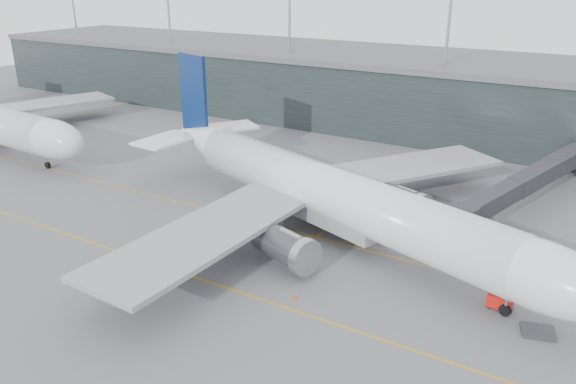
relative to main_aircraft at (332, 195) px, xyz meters
The scene contains 16 objects.
ground 8.75m from the main_aircraft, 159.92° to the left, with size 320.00×320.00×0.00m, color slate.
taxiline_a 8.60m from the main_aircraft, 165.07° to the right, with size 160.00×0.25×0.02m, color #C58D12.
taxiline_b 19.60m from the main_aircraft, 109.68° to the right, with size 160.00×0.25×0.02m, color #C58D12.
taxiline_lead_main 23.04m from the main_aircraft, 93.40° to the left, with size 0.25×60.00×0.02m, color #C58D12.
taxiline_lead_adj 84.52m from the main_aircraft, 164.66° to the left, with size 0.25×60.00×0.02m, color #C58D12.
terminal 60.68m from the main_aircraft, 95.99° to the left, with size 240.00×36.00×29.00m.
main_aircraft is the anchor object (origin of this frame).
jet_bridge 31.65m from the main_aircraft, 51.63° to the left, with size 13.21×43.90×6.22m.
gse_cart 23.89m from the main_aircraft, 16.40° to the right, with size 2.44×1.62×1.61m.
baggage_dolly 28.58m from the main_aircraft, 19.05° to the right, with size 3.00×2.40×0.30m, color #313236.
uld_a 18.31m from the main_aircraft, 131.88° to the left, with size 2.14×1.75×1.86m.
uld_b 17.97m from the main_aircraft, 120.53° to the left, with size 2.72×2.44×2.06m.
uld_c 13.72m from the main_aircraft, 114.11° to the left, with size 2.60×2.38×1.92m.
cone_wing_stbd 17.21m from the main_aircraft, 76.73° to the right, with size 0.41×0.41×0.66m, color #ED480D.
cone_wing_port 15.74m from the main_aircraft, 84.02° to the left, with size 0.39×0.39×0.62m, color orange.
cone_tail 18.91m from the main_aircraft, 157.33° to the right, with size 0.46×0.46×0.72m, color #D1510B.
Camera 1 is at (35.44, -61.96, 32.00)m, focal length 35.00 mm.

